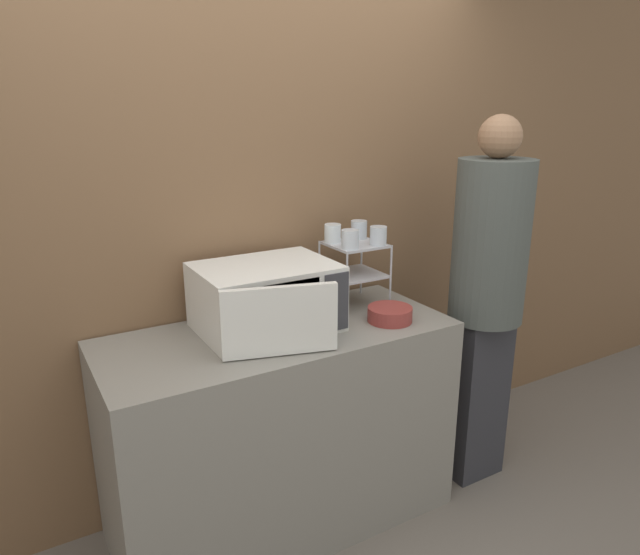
# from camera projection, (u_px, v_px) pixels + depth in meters

# --- Properties ---
(wall_back) EXTENTS (8.00, 0.06, 2.60)m
(wall_back) POSITION_uv_depth(u_px,v_px,m) (242.00, 233.00, 2.62)
(wall_back) COLOR brown
(wall_back) RESTS_ON ground_plane
(counter) EXTENTS (1.51, 0.65, 0.94)m
(counter) POSITION_uv_depth(u_px,v_px,m) (281.00, 429.00, 2.56)
(counter) COLOR gray
(counter) RESTS_ON ground_plane
(microwave) EXTENTS (0.58, 0.57, 0.28)m
(microwave) POSITION_uv_depth(u_px,v_px,m) (267.00, 298.00, 2.41)
(microwave) COLOR silver
(microwave) RESTS_ON counter
(dish_rack) EXTENTS (0.25, 0.25, 0.30)m
(dish_rack) POSITION_uv_depth(u_px,v_px,m) (355.00, 261.00, 2.69)
(dish_rack) COLOR #B2B2B7
(dish_rack) RESTS_ON counter
(glass_front_left) EXTENTS (0.08, 0.08, 0.09)m
(glass_front_left) POSITION_uv_depth(u_px,v_px,m) (350.00, 239.00, 2.55)
(glass_front_left) COLOR silver
(glass_front_left) RESTS_ON dish_rack
(glass_back_right) EXTENTS (0.08, 0.08, 0.09)m
(glass_back_right) POSITION_uv_depth(u_px,v_px,m) (359.00, 230.00, 2.76)
(glass_back_right) COLOR silver
(glass_back_right) RESTS_ON dish_rack
(glass_front_right) EXTENTS (0.08, 0.08, 0.09)m
(glass_front_right) POSITION_uv_depth(u_px,v_px,m) (378.00, 236.00, 2.63)
(glass_front_right) COLOR silver
(glass_front_right) RESTS_ON dish_rack
(glass_back_left) EXTENTS (0.08, 0.08, 0.09)m
(glass_back_left) POSITION_uv_depth(u_px,v_px,m) (333.00, 233.00, 2.68)
(glass_back_left) COLOR silver
(glass_back_left) RESTS_ON dish_rack
(bowl) EXTENTS (0.20, 0.20, 0.07)m
(bowl) POSITION_uv_depth(u_px,v_px,m) (390.00, 314.00, 2.53)
(bowl) COLOR maroon
(bowl) RESTS_ON counter
(person) EXTENTS (0.35, 0.35, 1.83)m
(person) POSITION_uv_depth(u_px,v_px,m) (487.00, 286.00, 2.73)
(person) COLOR #2D2D33
(person) RESTS_ON ground_plane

